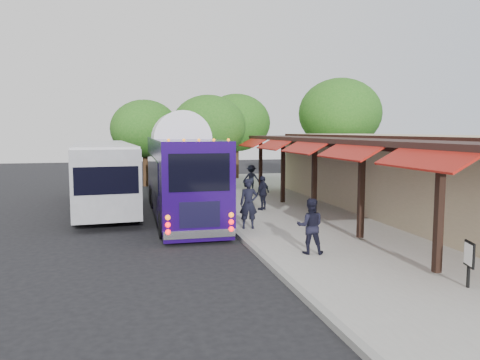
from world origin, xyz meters
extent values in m
plane|color=black|center=(0.00, 0.00, 0.00)|extent=(90.00, 90.00, 0.00)
cube|color=#9E9B93|center=(5.00, 4.00, 0.07)|extent=(10.00, 40.00, 0.15)
cube|color=gray|center=(0.05, 4.00, 0.07)|extent=(0.20, 40.00, 0.16)
cube|color=tan|center=(8.50, 4.00, 1.80)|extent=(5.00, 20.00, 3.60)
cube|color=black|center=(5.98, 4.00, 3.30)|extent=(0.06, 20.00, 0.60)
cube|color=#331E19|center=(4.90, 4.00, 3.40)|extent=(2.60, 20.00, 0.18)
cube|color=black|center=(3.78, -4.00, 1.80)|extent=(0.18, 0.18, 3.16)
cube|color=#9F170E|center=(3.35, -4.00, 3.15)|extent=(1.00, 3.20, 0.57)
cube|color=black|center=(3.78, 0.00, 1.80)|extent=(0.18, 0.18, 3.16)
cube|color=#9F170E|center=(3.35, 0.00, 3.15)|extent=(1.00, 3.20, 0.57)
cube|color=black|center=(3.78, 4.00, 1.80)|extent=(0.18, 0.18, 3.16)
cube|color=#9F170E|center=(3.35, 4.00, 3.15)|extent=(1.00, 3.20, 0.57)
cube|color=black|center=(3.78, 8.00, 1.80)|extent=(0.18, 0.18, 3.16)
cube|color=#9F170E|center=(3.35, 8.00, 3.15)|extent=(1.00, 3.20, 0.57)
cube|color=black|center=(3.78, 12.00, 1.80)|extent=(0.18, 0.18, 3.16)
cube|color=#9F170E|center=(3.35, 12.00, 3.15)|extent=(1.00, 3.20, 0.57)
sphere|color=#196A8C|center=(4.20, -2.00, 2.88)|extent=(0.26, 0.26, 0.26)
sphere|color=#196A8C|center=(4.20, 3.00, 2.88)|extent=(0.26, 0.26, 0.26)
sphere|color=#196A8C|center=(4.20, 8.00, 2.88)|extent=(0.26, 0.26, 0.26)
cube|color=#1F0756|center=(-1.45, 6.73, 1.94)|extent=(2.53, 11.51, 3.02)
cube|color=#1F0756|center=(-1.45, 6.73, 0.29)|extent=(2.48, 11.39, 0.34)
ellipsoid|color=white|center=(-1.45, 6.73, 3.43)|extent=(2.53, 11.28, 0.54)
cube|color=black|center=(-1.45, 0.97, 2.44)|extent=(2.00, 0.05, 1.24)
cube|color=silver|center=(-1.45, 1.04, 0.40)|extent=(2.39, 0.19, 0.27)
sphere|color=#FF0C0C|center=(-2.50, 0.95, 0.65)|extent=(0.17, 0.17, 0.17)
sphere|color=#FF0C0C|center=(-0.40, 0.95, 0.65)|extent=(0.17, 0.17, 0.17)
cylinder|color=black|center=(-2.56, 2.36, 0.50)|extent=(0.29, 1.00, 1.00)
cylinder|color=black|center=(-0.34, 2.36, 0.50)|extent=(0.29, 1.00, 1.00)
cylinder|color=black|center=(-2.56, 10.40, 0.50)|extent=(0.29, 1.00, 1.00)
cylinder|color=black|center=(-0.34, 10.40, 0.50)|extent=(0.29, 1.00, 1.00)
cube|color=gray|center=(-4.94, 9.69, 1.73)|extent=(3.40, 12.04, 2.74)
cube|color=black|center=(-6.24, 9.69, 1.96)|extent=(0.73, 10.08, 1.03)
cube|color=black|center=(-3.63, 9.69, 1.96)|extent=(0.73, 10.08, 1.03)
cube|color=silver|center=(-4.94, 9.69, 3.14)|extent=(3.34, 11.80, 0.10)
cylinder|color=black|center=(-6.12, 5.53, 0.50)|extent=(0.36, 1.01, 0.99)
cylinder|color=black|center=(-3.75, 5.53, 0.50)|extent=(0.36, 1.01, 0.99)
cylinder|color=black|center=(-6.12, 13.26, 0.50)|extent=(0.36, 1.01, 0.99)
cylinder|color=black|center=(-3.75, 13.26, 0.50)|extent=(0.36, 1.01, 0.99)
imported|color=black|center=(0.60, 2.63, 1.08)|extent=(0.73, 0.53, 1.86)
imported|color=black|center=(1.46, -1.27, 0.98)|extent=(0.96, 0.85, 1.66)
imported|color=black|center=(2.29, 6.46, 0.94)|extent=(0.96, 0.89, 1.58)
imported|color=black|center=(3.40, 12.64, 0.96)|extent=(1.19, 0.93, 1.62)
cube|color=black|center=(3.89, -5.00, 0.70)|extent=(0.07, 0.07, 1.10)
cube|color=black|center=(3.89, -5.00, 0.95)|extent=(0.18, 0.49, 0.60)
cube|color=white|center=(3.86, -5.00, 0.95)|extent=(0.13, 0.40, 0.50)
cylinder|color=#382314|center=(1.31, 15.38, 1.37)|extent=(0.36, 0.36, 2.74)
ellipsoid|color=#1D5B16|center=(1.31, 15.38, 4.04)|extent=(4.72, 4.72, 4.02)
cylinder|color=#382314|center=(4.43, 20.87, 1.49)|extent=(0.36, 0.36, 2.98)
ellipsoid|color=#1D5B16|center=(4.43, 20.87, 4.40)|extent=(5.14, 5.14, 4.37)
cylinder|color=#382314|center=(11.06, 16.91, 1.70)|extent=(0.36, 0.36, 3.39)
ellipsoid|color=#1D5B16|center=(11.06, 16.91, 5.02)|extent=(5.86, 5.86, 4.98)
cylinder|color=#382314|center=(-2.53, 18.46, 1.33)|extent=(0.36, 0.36, 2.66)
ellipsoid|color=#1D5B16|center=(-2.53, 18.46, 3.93)|extent=(4.59, 4.59, 3.91)
camera|label=1|loc=(-3.79, -14.03, 3.80)|focal=35.00mm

